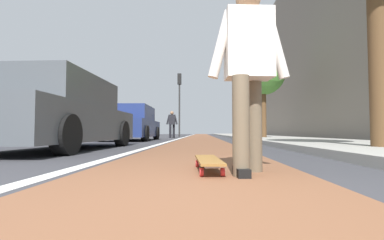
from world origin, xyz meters
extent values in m
plane|color=#38383D|center=(10.00, 0.00, 0.00)|extent=(80.00, 80.00, 0.00)
cube|color=brown|center=(24.00, 0.00, 0.00)|extent=(56.00, 2.01, 0.00)
cube|color=silver|center=(20.00, 1.15, 0.00)|extent=(52.00, 0.16, 0.01)
cube|color=#9E9B93|center=(18.00, -3.39, 0.06)|extent=(52.00, 3.20, 0.13)
cube|color=slate|center=(22.00, -6.19, 5.06)|extent=(40.00, 1.20, 10.12)
cylinder|color=red|center=(1.61, -0.05, 0.04)|extent=(0.07, 0.04, 0.07)
cylinder|color=red|center=(1.62, -0.21, 0.04)|extent=(0.07, 0.04, 0.07)
cylinder|color=red|center=(1.01, -0.09, 0.04)|extent=(0.07, 0.04, 0.07)
cylinder|color=red|center=(1.03, -0.26, 0.04)|extent=(0.07, 0.04, 0.07)
cube|color=silver|center=(1.62, -0.13, 0.08)|extent=(0.07, 0.12, 0.02)
cube|color=silver|center=(1.02, -0.18, 0.08)|extent=(0.07, 0.12, 0.02)
cube|color=olive|center=(1.32, -0.15, 0.10)|extent=(0.85, 0.26, 0.02)
cylinder|color=brown|center=(1.04, -0.41, 0.41)|extent=(0.14, 0.14, 0.82)
cylinder|color=brown|center=(1.31, -0.57, 0.41)|extent=(0.14, 0.14, 0.82)
cube|color=black|center=(1.04, -0.41, 0.04)|extent=(0.27, 0.12, 0.07)
cube|color=silver|center=(1.17, -0.50, 1.12)|extent=(0.27, 0.42, 0.60)
cylinder|color=silver|center=(1.15, -0.26, 1.12)|extent=(0.11, 0.24, 0.60)
cylinder|color=silver|center=(1.19, -0.74, 1.12)|extent=(0.11, 0.24, 0.60)
cube|color=#4C5156|center=(4.28, 2.81, 0.53)|extent=(4.45, 1.85, 0.70)
cube|color=#4C5156|center=(4.13, 2.81, 1.18)|extent=(2.46, 1.68, 0.60)
cube|color=#4C606B|center=(5.34, 2.79, 1.18)|extent=(0.06, 1.57, 0.51)
cylinder|color=black|center=(5.66, 3.64, 0.32)|extent=(0.64, 0.23, 0.64)
cylinder|color=black|center=(5.63, 1.94, 0.32)|extent=(0.64, 0.23, 0.64)
cylinder|color=black|center=(2.89, 1.98, 0.32)|extent=(0.64, 0.23, 0.64)
cube|color=navy|center=(10.34, 2.93, 0.52)|extent=(4.33, 1.84, 0.70)
cube|color=navy|center=(10.19, 2.93, 1.17)|extent=(2.39, 1.67, 0.60)
cube|color=#4C606B|center=(11.38, 2.94, 1.17)|extent=(0.06, 1.58, 0.51)
cylinder|color=black|center=(11.67, 3.79, 0.31)|extent=(0.62, 0.23, 0.62)
cylinder|color=black|center=(11.69, 2.09, 0.31)|extent=(0.62, 0.23, 0.62)
cylinder|color=black|center=(9.00, 3.77, 0.31)|extent=(0.62, 0.23, 0.62)
cylinder|color=black|center=(9.02, 2.06, 0.31)|extent=(0.62, 0.23, 0.62)
cylinder|color=#2D2D2D|center=(18.53, 1.55, 1.95)|extent=(0.12, 0.12, 3.90)
cube|color=black|center=(18.53, 1.55, 4.30)|extent=(0.24, 0.28, 0.80)
sphere|color=red|center=(18.66, 1.55, 4.56)|extent=(0.16, 0.16, 0.16)
sphere|color=#392907|center=(18.66, 1.55, 4.30)|extent=(0.16, 0.16, 0.16)
sphere|color=black|center=(18.66, 1.55, 4.04)|extent=(0.16, 0.16, 0.16)
cylinder|color=brown|center=(3.28, -2.99, 1.52)|extent=(0.31, 0.31, 3.04)
cylinder|color=brown|center=(11.49, -2.99, 1.21)|extent=(0.25, 0.25, 2.42)
sphere|color=#4C8C38|center=(11.49, -2.99, 3.13)|extent=(2.05, 2.05, 2.05)
cylinder|color=black|center=(15.52, 1.65, 0.42)|extent=(0.14, 0.14, 0.83)
cylinder|color=black|center=(15.26, 1.84, 0.42)|extent=(0.14, 0.14, 0.83)
cube|color=black|center=(15.52, 1.65, 0.04)|extent=(0.26, 0.10, 0.07)
cube|color=black|center=(15.40, 1.75, 1.14)|extent=(0.24, 0.41, 0.61)
cylinder|color=black|center=(15.40, 1.51, 1.14)|extent=(0.09, 0.24, 0.61)
cylinder|color=black|center=(15.40, 2.00, 1.14)|extent=(0.09, 0.24, 0.61)
sphere|color=#936B4C|center=(15.40, 1.75, 1.55)|extent=(0.22, 0.22, 0.22)
camera|label=1|loc=(-1.16, -0.09, 0.36)|focal=25.13mm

